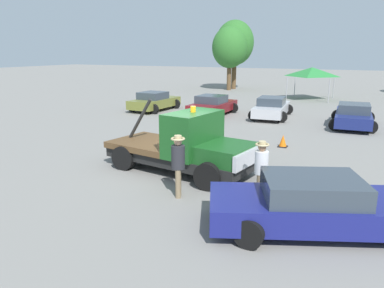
# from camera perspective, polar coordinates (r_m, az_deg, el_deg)

# --- Properties ---
(ground_plane) EXTENTS (160.00, 160.00, 0.00)m
(ground_plane) POSITION_cam_1_polar(r_m,az_deg,el_deg) (13.51, -1.91, -4.10)
(ground_plane) COLOR gray
(tow_truck) EXTENTS (5.75, 2.94, 2.51)m
(tow_truck) POSITION_cam_1_polar(r_m,az_deg,el_deg) (13.05, -0.75, -0.46)
(tow_truck) COLOR black
(tow_truck) RESTS_ON ground
(foreground_car) EXTENTS (5.66, 3.87, 1.34)m
(foreground_car) POSITION_cam_1_polar(r_m,az_deg,el_deg) (9.46, 18.93, -8.81)
(foreground_car) COLOR navy
(foreground_car) RESTS_ON ground
(person_near_truck) EXTENTS (0.39, 0.39, 1.77)m
(person_near_truck) POSITION_cam_1_polar(r_m,az_deg,el_deg) (10.70, 10.52, -3.37)
(person_near_truck) COLOR #847051
(person_near_truck) RESTS_ON ground
(person_at_hood) EXTENTS (0.41, 0.41, 1.86)m
(person_at_hood) POSITION_cam_1_polar(r_m,az_deg,el_deg) (10.86, -2.13, -2.60)
(person_at_hood) COLOR #847051
(person_at_hood) RESTS_ON ground
(parked_car_olive) EXTENTS (2.60, 4.29, 1.34)m
(parked_car_olive) POSITION_cam_1_polar(r_m,az_deg,el_deg) (27.26, -5.77, 6.48)
(parked_car_olive) COLOR olive
(parked_car_olive) RESTS_ON ground
(parked_car_maroon) EXTENTS (2.54, 4.30, 1.34)m
(parked_car_maroon) POSITION_cam_1_polar(r_m,az_deg,el_deg) (25.13, 3.13, 5.89)
(parked_car_maroon) COLOR maroon
(parked_car_maroon) RESTS_ON ground
(parked_car_silver) EXTENTS (2.65, 4.77, 1.34)m
(parked_car_silver) POSITION_cam_1_polar(r_m,az_deg,el_deg) (24.66, 12.05, 5.45)
(parked_car_silver) COLOR #B7B7BC
(parked_car_silver) RESTS_ON ground
(parked_car_navy) EXTENTS (2.63, 4.76, 1.34)m
(parked_car_navy) POSITION_cam_1_polar(r_m,az_deg,el_deg) (23.01, 23.37, 4.01)
(parked_car_navy) COLOR navy
(parked_car_navy) RESTS_ON ground
(canopy_tent_green) EXTENTS (3.52, 3.52, 2.79)m
(canopy_tent_green) POSITION_cam_1_polar(r_m,az_deg,el_deg) (34.82, 17.81, 10.42)
(canopy_tent_green) COLOR #9E9EA3
(canopy_tent_green) RESTS_ON ground
(tree_left) EXTENTS (3.77, 3.77, 6.73)m
(tree_left) POSITION_cam_1_polar(r_m,az_deg,el_deg) (41.36, 5.77, 14.42)
(tree_left) COLOR brown
(tree_left) RESTS_ON ground
(tree_center) EXTENTS (4.18, 4.18, 7.46)m
(tree_center) POSITION_cam_1_polar(r_m,az_deg,el_deg) (42.77, 6.52, 15.04)
(tree_center) COLOR brown
(tree_center) RESTS_ON ground
(traffic_cone) EXTENTS (0.40, 0.40, 0.55)m
(traffic_cone) POSITION_cam_1_polar(r_m,az_deg,el_deg) (17.23, 13.69, 0.39)
(traffic_cone) COLOR black
(traffic_cone) RESTS_ON ground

